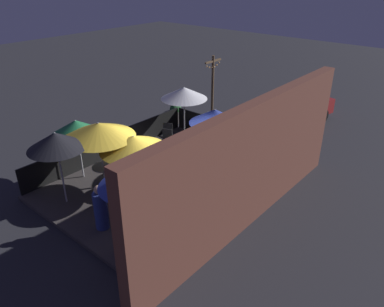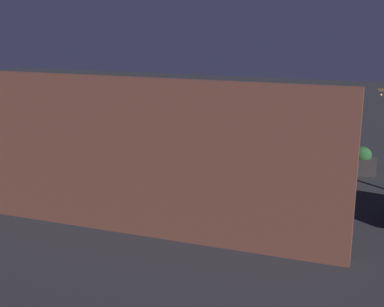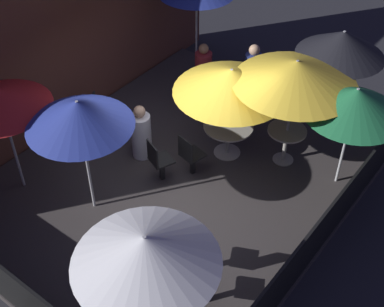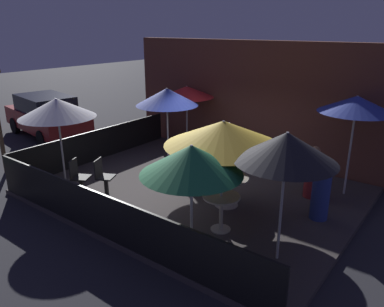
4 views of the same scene
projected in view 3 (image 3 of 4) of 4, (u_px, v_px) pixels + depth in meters
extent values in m
plane|color=#26262B|center=(181.00, 180.00, 10.58)|extent=(60.00, 60.00, 0.00)
cube|color=#383333|center=(181.00, 178.00, 10.54)|extent=(7.79, 6.07, 0.12)
cube|color=brown|center=(54.00, 46.00, 10.85)|extent=(9.39, 0.36, 3.74)
cube|color=black|center=(322.00, 231.00, 8.81)|extent=(7.59, 0.05, 0.95)
cube|color=black|center=(18.00, 295.00, 7.89)|extent=(0.05, 5.87, 0.95)
cylinder|color=#B2B2B7|center=(290.00, 114.00, 10.10)|extent=(0.05, 0.05, 2.33)
cone|color=gold|center=(296.00, 72.00, 9.49)|extent=(2.29, 2.29, 0.48)
cylinder|color=#B2B2B7|center=(229.00, 114.00, 10.37)|extent=(0.05, 0.05, 2.00)
cone|color=gold|center=(231.00, 81.00, 9.87)|extent=(2.19, 2.19, 0.48)
cylinder|color=#B2B2B7|center=(12.00, 141.00, 9.59)|extent=(0.05, 0.05, 2.21)
cylinder|color=#B2B2B7|center=(149.00, 293.00, 7.11)|extent=(0.05, 0.05, 2.31)
cone|color=silver|center=(145.00, 250.00, 6.50)|extent=(1.92, 1.92, 0.49)
cylinder|color=#B2B2B7|center=(196.00, 28.00, 12.50)|extent=(0.05, 0.05, 2.49)
cylinder|color=#B2B2B7|center=(334.00, 84.00, 10.79)|extent=(0.05, 0.05, 2.39)
cone|color=black|center=(342.00, 43.00, 10.18)|extent=(1.73, 1.73, 0.52)
cylinder|color=#B2B2B7|center=(86.00, 158.00, 9.12)|extent=(0.05, 0.05, 2.37)
cone|color=#283893|center=(79.00, 114.00, 8.50)|extent=(1.78, 1.78, 0.49)
cylinder|color=#B2B2B7|center=(346.00, 138.00, 9.69)|extent=(0.05, 0.05, 2.15)
cone|color=#1E6B3D|center=(355.00, 101.00, 9.16)|extent=(1.78, 1.78, 0.52)
cylinder|color=#9E998E|center=(283.00, 159.00, 10.85)|extent=(0.42, 0.42, 0.02)
cylinder|color=#9E998E|center=(285.00, 146.00, 10.62)|extent=(0.08, 0.08, 0.74)
cylinder|color=#9E998E|center=(287.00, 131.00, 10.36)|extent=(0.76, 0.76, 0.04)
cylinder|color=#9E998E|center=(227.00, 152.00, 11.02)|extent=(0.55, 0.55, 0.02)
cylinder|color=#9E998E|center=(228.00, 140.00, 10.81)|extent=(0.08, 0.08, 0.68)
cylinder|color=#9E998E|center=(228.00, 126.00, 10.57)|extent=(1.00, 1.00, 0.04)
cube|color=black|center=(193.00, 164.00, 10.42)|extent=(0.09, 0.09, 0.46)
cube|color=black|center=(193.00, 154.00, 10.26)|extent=(0.47, 0.47, 0.04)
cube|color=black|center=(185.00, 149.00, 10.01)|extent=(0.11, 0.40, 0.44)
cube|color=black|center=(103.00, 125.00, 11.37)|extent=(0.11, 0.11, 0.45)
cube|color=black|center=(101.00, 115.00, 11.21)|extent=(0.53, 0.53, 0.04)
cube|color=black|center=(92.00, 105.00, 11.08)|extent=(0.38, 0.19, 0.44)
cube|color=black|center=(197.00, 262.00, 8.66)|extent=(0.11, 0.11, 0.43)
cube|color=black|center=(197.00, 253.00, 8.50)|extent=(0.53, 0.53, 0.04)
cube|color=black|center=(195.00, 252.00, 8.21)|extent=(0.20, 0.37, 0.44)
cube|color=black|center=(162.00, 170.00, 10.30)|extent=(0.10, 0.10, 0.46)
cube|color=black|center=(162.00, 160.00, 10.13)|extent=(0.52, 0.52, 0.04)
cube|color=black|center=(153.00, 154.00, 9.91)|extent=(0.18, 0.38, 0.44)
cube|color=black|center=(200.00, 293.00, 8.20)|extent=(0.11, 0.11, 0.44)
cube|color=black|center=(200.00, 284.00, 8.05)|extent=(0.54, 0.54, 0.04)
cube|color=black|center=(198.00, 285.00, 7.75)|extent=(0.21, 0.37, 0.44)
cylinder|color=maroon|center=(203.00, 74.00, 12.29)|extent=(0.40, 0.40, 1.08)
sphere|color=#9E704C|center=(204.00, 49.00, 11.86)|extent=(0.23, 0.23, 0.23)
cylinder|color=silver|center=(141.00, 136.00, 10.67)|extent=(0.57, 0.57, 0.97)
sphere|color=tan|center=(139.00, 112.00, 10.27)|extent=(0.24, 0.24, 0.24)
cylinder|color=navy|center=(252.00, 77.00, 12.13)|extent=(0.41, 0.41, 1.14)
sphere|color=tan|center=(255.00, 50.00, 11.68)|extent=(0.25, 0.25, 0.25)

